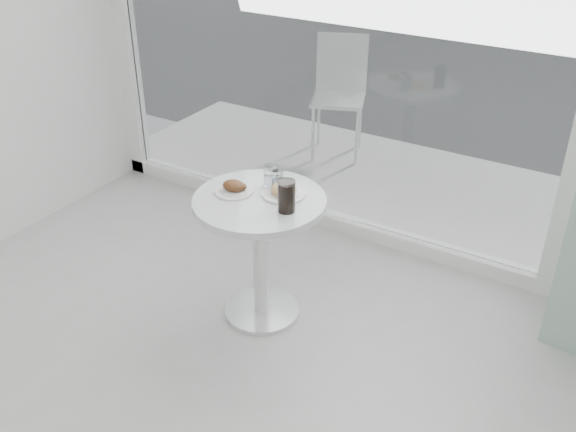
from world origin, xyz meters
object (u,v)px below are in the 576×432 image
Objects in this scene: patio_chair at (340,88)px; water_tumbler_b at (277,180)px; main_table at (260,233)px; cola_glass at (287,197)px; plate_fritter at (234,188)px; water_tumbler_a at (271,177)px; plate_donut at (284,191)px.

water_tumbler_b is (0.67, -2.07, 0.20)m from patio_chair.
water_tumbler_b reaches higher than main_table.
main_table is 0.36m from cola_glass.
plate_fritter is (-0.15, -0.01, 0.25)m from main_table.
plate_fritter is at bearing -135.66° from water_tumbler_b.
water_tumbler_a is 0.04m from water_tumbler_b.
patio_chair is 5.81× the size of cola_glass.
water_tumbler_a is 1.18× the size of water_tumbler_b.
water_tumbler_a is at bearing 50.25° from plate_fritter.
cola_glass reaches higher than water_tumbler_b.
water_tumbler_a reaches higher than plate_donut.
plate_fritter is 0.21m from water_tumbler_a.
plate_fritter is 0.35m from cola_glass.
plate_fritter is 0.27m from plate_donut.
main_table is 0.28m from plate_donut.
main_table is 3.66× the size of plate_fritter.
cola_glass is (0.11, -0.14, 0.06)m from plate_donut.
water_tumbler_b is (0.02, 0.15, 0.27)m from main_table.
plate_fritter is at bearing -154.92° from plate_donut.
plate_donut is at bearing 25.08° from plate_fritter.
water_tumbler_b is at bearing 44.34° from plate_fritter.
cola_glass is (0.22, -0.19, 0.03)m from water_tumbler_a.
cola_glass is (0.35, -0.03, 0.06)m from plate_fritter.
main_table is 0.31m from water_tumbler_a.
water_tumbler_a is (0.63, -2.08, 0.21)m from patio_chair.
patio_chair is 9.24× the size of water_tumbler_b.
cola_glass is at bearing -90.56° from patio_chair.
plate_donut is at bearing -35.26° from water_tumbler_b.
cola_glass reaches higher than plate_donut.
water_tumbler_b is (-0.07, 0.05, 0.03)m from plate_donut.
plate_donut is 1.87× the size of water_tumbler_a.
water_tumbler_b is at bearing 144.74° from plate_donut.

